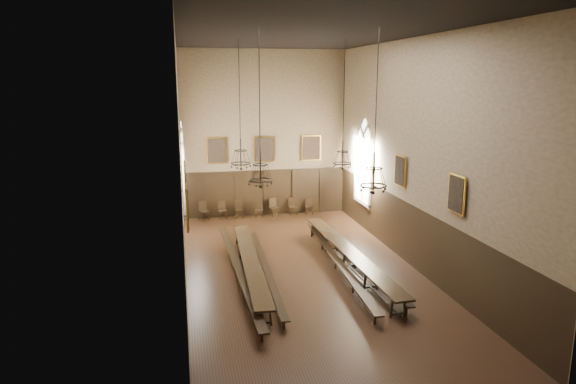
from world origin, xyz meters
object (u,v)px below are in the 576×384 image
object	(u,v)px
bench_left_outer	(238,271)
chandelier_front_right	(374,176)
table_right	(349,259)
chandelier_back_right	(343,154)
chair_0	(204,215)
chair_5	(293,210)
chair_6	(309,209)
chair_3	(259,212)
bench_right_outer	(362,261)
chandelier_front_left	(260,169)
chair_1	(222,214)
bench_right_inner	(336,262)
chandelier_back_left	(241,155)
chair_2	(239,213)
bench_left_inner	(266,271)
table_left	(251,267)
chair_4	(274,211)

from	to	relation	value
bench_left_outer	chandelier_front_right	world-z (taller)	chandelier_front_right
table_right	chandelier_back_right	xyz separation A→B (m)	(0.33, 2.15, 3.91)
bench_left_outer	chair_0	bearing A→B (deg)	95.68
bench_left_outer	chandelier_back_right	bearing A→B (deg)	25.70
chair_5	chair_6	distance (m)	0.93
table_right	chandelier_front_right	xyz separation A→B (m)	(-0.16, -2.73, 3.89)
chair_3	chandelier_front_right	distance (m)	12.17
chandelier_back_right	bench_right_outer	bearing A→B (deg)	-84.06
bench_right_outer	bench_left_outer	bearing A→B (deg)	-178.44
bench_left_outer	chandelier_front_left	size ratio (longest dim) A/B	2.16
chair_1	table_right	bearing A→B (deg)	-71.38
chandelier_back_right	bench_right_inner	bearing A→B (deg)	-112.24
chair_1	chair_5	xyz separation A→B (m)	(3.93, 0.03, -0.00)
bench_right_outer	chair_3	size ratio (longest dim) A/B	10.75
table_right	chandelier_back_left	distance (m)	6.20
chair_0	chair_6	bearing A→B (deg)	-17.11
bench_left_outer	chair_2	world-z (taller)	chair_2
bench_left_outer	chandelier_front_right	xyz separation A→B (m)	(4.29, -2.58, 3.97)
bench_left_inner	chandelier_back_right	bearing A→B (deg)	32.47
bench_left_outer	chandelier_back_left	xyz separation A→B (m)	(0.51, 2.89, 4.00)
chair_1	chandelier_back_left	world-z (taller)	chandelier_back_left
table_left	chair_5	distance (m)	9.37
table_left	bench_left_outer	world-z (taller)	table_left
chandelier_back_left	chandelier_front_left	distance (m)	4.74
table_left	bench_right_outer	distance (m)	4.52
bench_left_inner	chair_4	xyz separation A→B (m)	(1.92, 8.81, 0.04)
table_left	chair_0	distance (m)	8.66
bench_right_outer	bench_left_inner	bearing A→B (deg)	-176.97
bench_left_inner	chair_2	xyz separation A→B (m)	(-0.01, 8.84, 0.02)
bench_right_inner	chair_1	size ratio (longest dim) A/B	10.97
chair_5	chandelier_back_right	distance (m)	7.67
table_right	table_left	bearing A→B (deg)	-179.72
bench_left_outer	bench_right_outer	distance (m)	5.01
chair_2	chandelier_front_right	bearing A→B (deg)	-74.82
table_left	chair_1	distance (m)	8.65
chair_6	chandelier_back_left	xyz separation A→B (m)	(-4.48, -5.86, 4.04)
bench_left_inner	bench_right_outer	distance (m)	3.96
chair_4	chandelier_back_right	bearing A→B (deg)	-91.70
bench_right_outer	bench_right_inner	bearing A→B (deg)	175.25
table_right	chair_6	distance (m)	8.62
chandelier_back_right	bench_left_outer	bearing A→B (deg)	-154.30
chandelier_back_left	chandelier_front_right	distance (m)	6.65
table_right	bench_left_inner	size ratio (longest dim) A/B	1.08
table_right	chandelier_front_left	size ratio (longest dim) A/B	1.98
chair_2	chair_3	world-z (taller)	chair_2
bench_left_outer	chair_5	size ratio (longest dim) A/B	11.32
chandelier_front_left	chandelier_back_left	bearing A→B (deg)	91.19
bench_left_inner	chair_1	size ratio (longest dim) A/B	9.59
chair_2	chair_6	size ratio (longest dim) A/B	1.07
chair_1	chair_3	world-z (taller)	chair_1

